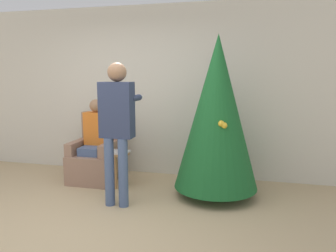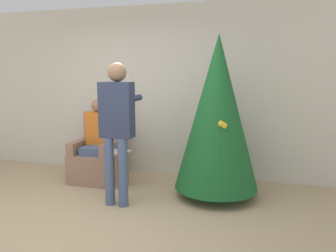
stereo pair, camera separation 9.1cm
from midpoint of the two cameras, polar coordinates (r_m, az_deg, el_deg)
name	(u,v)px [view 2 (the right image)]	position (r m, az deg, el deg)	size (l,w,h in m)	color
ground_plane	(69,230)	(3.74, -16.12, -17.01)	(14.00, 14.00, 0.00)	tan
wall_back	(141,91)	(5.40, -4.28, 6.07)	(8.00, 0.06, 2.70)	beige
christmas_tree	(217,113)	(4.30, 9.19, 2.31)	(1.10, 1.10, 2.13)	brown
armchair	(98,157)	(5.22, -11.57, -5.36)	(0.65, 0.72, 1.03)	#93705B
person_seated	(96,136)	(5.12, -11.86, -1.77)	(0.36, 0.46, 1.25)	#475B84
person_standing	(117,121)	(4.03, -8.25, 0.91)	(0.42, 0.57, 1.76)	#475B84
side_stool	(120,160)	(4.81, -7.89, -5.82)	(0.32, 0.32, 0.51)	#A37547
laptop	(119,152)	(4.79, -7.92, -4.45)	(0.29, 0.25, 0.02)	silver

